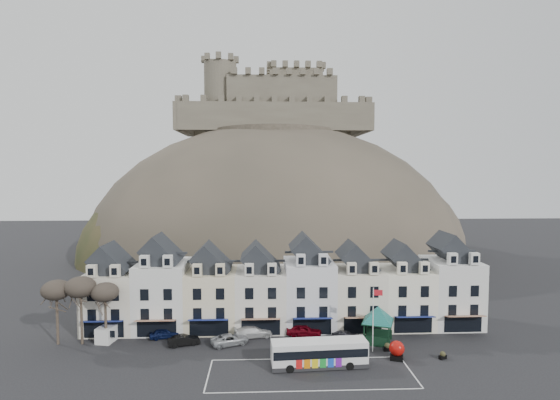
# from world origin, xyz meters

# --- Properties ---
(ground) EXTENTS (300.00, 300.00, 0.00)m
(ground) POSITION_xyz_m (0.00, 0.00, 0.00)
(ground) COLOR black
(ground) RESTS_ON ground
(coach_bay_markings) EXTENTS (22.00, 7.50, 0.01)m
(coach_bay_markings) POSITION_xyz_m (2.00, 1.25, 0.00)
(coach_bay_markings) COLOR silver
(coach_bay_markings) RESTS_ON ground
(townhouse_terrace) EXTENTS (54.40, 9.35, 11.80)m
(townhouse_terrace) POSITION_xyz_m (0.15, 15.97, 5.30)
(townhouse_terrace) COLOR silver
(townhouse_terrace) RESTS_ON ground
(castle_hill) EXTENTS (100.00, 76.00, 68.00)m
(castle_hill) POSITION_xyz_m (1.25, 68.95, 0.11)
(castle_hill) COLOR #3A362D
(castle_hill) RESTS_ON ground
(castle) EXTENTS (50.20, 22.20, 22.00)m
(castle) POSITION_xyz_m (0.51, 75.93, 40.19)
(castle) COLOR brown
(castle) RESTS_ON ground
(tree_left_far) EXTENTS (3.61, 3.61, 8.24)m
(tree_left_far) POSITION_xyz_m (-29.00, 10.50, 6.90)
(tree_left_far) COLOR #332B21
(tree_left_far) RESTS_ON ground
(tree_left_mid) EXTENTS (3.78, 3.78, 8.64)m
(tree_left_mid) POSITION_xyz_m (-26.00, 10.50, 7.24)
(tree_left_mid) COLOR #332B21
(tree_left_mid) RESTS_ON ground
(tree_left_near) EXTENTS (3.43, 3.43, 7.84)m
(tree_left_near) POSITION_xyz_m (-23.00, 10.50, 6.55)
(tree_left_near) COLOR #332B21
(tree_left_near) RESTS_ON ground
(bus) EXTENTS (10.83, 3.15, 3.02)m
(bus) POSITION_xyz_m (3.13, 2.84, 1.67)
(bus) COLOR #262628
(bus) RESTS_ON ground
(bus_shelter) EXTENTS (6.88, 6.88, 4.68)m
(bus_shelter) POSITION_xyz_m (11.53, 9.50, 3.63)
(bus_shelter) COLOR black
(bus_shelter) RESTS_ON ground
(red_buoy) EXTENTS (1.84, 1.84, 2.16)m
(red_buoy) POSITION_xyz_m (12.42, 4.41, 1.11)
(red_buoy) COLOR black
(red_buoy) RESTS_ON ground
(flagpole) EXTENTS (1.12, 0.29, 7.89)m
(flagpole) POSITION_xyz_m (10.24, 6.58, 4.50)
(flagpole) COLOR silver
(flagpole) RESTS_ON ground
(white_van) EXTENTS (2.67, 4.63, 1.99)m
(white_van) POSITION_xyz_m (-22.97, 12.00, 1.00)
(white_van) COLOR silver
(white_van) RESTS_ON ground
(planter_west) EXTENTS (1.02, 0.71, 1.01)m
(planter_west) POSITION_xyz_m (12.00, 6.76, 0.49)
(planter_west) COLOR black
(planter_west) RESTS_ON ground
(planter_east) EXTENTS (1.02, 0.79, 0.91)m
(planter_east) POSITION_xyz_m (17.80, 4.23, 0.44)
(planter_east) COLOR black
(planter_east) RESTS_ON ground
(car_navy) EXTENTS (4.12, 2.44, 1.31)m
(car_navy) POSITION_xyz_m (-16.00, 12.00, 0.66)
(car_navy) COLOR #0B1338
(car_navy) RESTS_ON ground
(car_black) EXTENTS (4.19, 2.55, 1.30)m
(car_black) POSITION_xyz_m (-13.03, 9.50, 0.65)
(car_black) COLOR black
(car_black) RESTS_ON ground
(car_silver) EXTENTS (5.18, 3.80, 1.33)m
(car_silver) POSITION_xyz_m (-7.29, 9.50, 0.66)
(car_silver) COLOR #A3A6AA
(car_silver) RESTS_ON ground
(car_white) EXTENTS (5.44, 3.10, 1.49)m
(car_white) POSITION_xyz_m (-4.40, 11.86, 0.74)
(car_white) COLOR silver
(car_white) RESTS_ON ground
(car_maroon) EXTENTS (4.91, 2.65, 1.59)m
(car_maroon) POSITION_xyz_m (2.33, 12.00, 0.79)
(car_maroon) COLOR #660511
(car_maroon) RESTS_ON ground
(car_charcoal) EXTENTS (3.99, 1.85, 1.27)m
(car_charcoal) POSITION_xyz_m (7.59, 9.75, 0.63)
(car_charcoal) COLOR black
(car_charcoal) RESTS_ON ground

